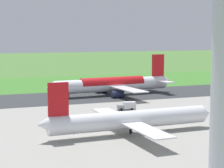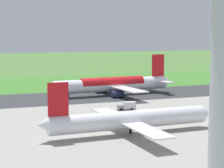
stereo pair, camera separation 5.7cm
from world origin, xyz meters
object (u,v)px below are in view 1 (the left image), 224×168
at_px(service_truck_baggage, 127,106).
at_px(traffic_cone_orange, 73,83).
at_px(no_stopping_sign, 88,81).
at_px(airliner_parked_mid, 130,119).
at_px(airliner_main, 113,84).

xyz_separation_m(service_truck_baggage, traffic_cone_orange, (-3.32, -75.80, -1.13)).
distance_m(service_truck_baggage, no_stopping_sign, 73.31).
bearing_deg(traffic_cone_orange, airliner_parked_mid, 81.63).
relative_size(service_truck_baggage, traffic_cone_orange, 11.13).
height_order(airliner_main, airliner_parked_mid, airliner_main).
distance_m(airliner_parked_mid, traffic_cone_orange, 107.24).
relative_size(airliner_main, service_truck_baggage, 8.85).
distance_m(airliner_main, service_truck_baggage, 33.56).
bearing_deg(traffic_cone_orange, service_truck_baggage, 87.49).
relative_size(no_stopping_sign, traffic_cone_orange, 4.65).
xyz_separation_m(airliner_main, traffic_cone_orange, (4.35, -43.26, -4.08)).
relative_size(airliner_parked_mid, no_stopping_sign, 17.86).
height_order(airliner_parked_mid, traffic_cone_orange, airliner_parked_mid).
relative_size(airliner_parked_mid, traffic_cone_orange, 83.07).
distance_m(airliner_parked_mid, service_truck_baggage, 32.72).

